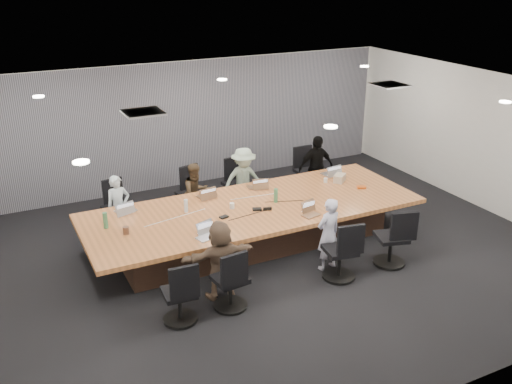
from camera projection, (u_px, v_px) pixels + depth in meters
name	position (u px, v px, depth m)	size (l,w,h in m)	color
floor	(266.00, 255.00, 9.99)	(10.00, 8.00, 0.00)	black
ceiling	(267.00, 97.00, 8.94)	(10.00, 8.00, 0.00)	white
wall_back	(185.00, 124.00, 12.78)	(10.00, 2.80, 0.00)	beige
wall_front	(437.00, 299.00, 6.14)	(10.00, 2.80, 0.00)	beige
wall_right	(486.00, 141.00, 11.52)	(8.00, 2.80, 0.00)	beige
curtain	(186.00, 125.00, 12.72)	(9.80, 0.04, 2.80)	slate
conference_table	(254.00, 224.00, 10.25)	(6.00, 2.20, 0.74)	#3B261B
chair_0	(115.00, 212.00, 10.81)	(0.49, 0.49, 0.73)	black
chair_1	(190.00, 197.00, 11.43)	(0.53, 0.53, 0.79)	black
chair_2	(237.00, 188.00, 11.84)	(0.56, 0.56, 0.83)	black
chair_3	(307.00, 175.00, 12.54)	(0.56, 0.56, 0.84)	black
chair_4	(179.00, 297.00, 8.02)	(0.52, 0.52, 0.77)	black
chair_5	(230.00, 284.00, 8.34)	(0.53, 0.53, 0.79)	black
chair_6	(340.00, 255.00, 9.12)	(0.56, 0.56, 0.84)	black
chair_7	(391.00, 242.00, 9.55)	(0.57, 0.57, 0.84)	black
person_0	(119.00, 207.00, 10.43)	(0.44, 0.29, 1.21)	silver
laptop_0	(126.00, 211.00, 9.92)	(0.34, 0.24, 0.02)	#B2B2B7
person_1	(196.00, 193.00, 11.06)	(0.59, 0.46, 1.21)	#423322
laptop_1	(206.00, 196.00, 10.55)	(0.34, 0.23, 0.02)	#8C6647
person_2	(244.00, 181.00, 11.45)	(0.89, 0.51, 1.37)	gray
laptop_2	(256.00, 187.00, 10.97)	(0.32, 0.22, 0.02)	#8C6647
person_3	(316.00, 168.00, 12.15)	(0.82, 0.34, 1.40)	black
laptop_3	(330.00, 173.00, 11.67)	(0.36, 0.24, 0.02)	#B2B2B7
person_5	(220.00, 260.00, 8.54)	(1.16, 0.37, 1.25)	brown
laptop_5	(206.00, 238.00, 8.95)	(0.30, 0.21, 0.02)	#B2B2B7
person_6	(328.00, 234.00, 9.34)	(0.46, 0.30, 1.26)	#B7B4CF
laptop_6	(311.00, 215.00, 9.75)	(0.29, 0.20, 0.02)	#8C6647
bottle_green_left	(105.00, 220.00, 9.25)	(0.08, 0.08, 0.27)	#418051
bottle_green_right	(276.00, 195.00, 10.25)	(0.07, 0.07, 0.26)	#418051
bottle_clear	(186.00, 206.00, 9.86)	(0.07, 0.07, 0.23)	silver
cup_white_far	(232.00, 206.00, 10.02)	(0.08, 0.08, 0.10)	white
cup_white_near	(326.00, 180.00, 11.21)	(0.07, 0.07, 0.09)	white
mug_brown	(126.00, 230.00, 9.07)	(0.10, 0.10, 0.12)	brown
mic_left	(224.00, 217.00, 9.67)	(0.14, 0.10, 0.03)	black
mic_right	(257.00, 209.00, 9.97)	(0.16, 0.11, 0.03)	black
stapler	(267.00, 209.00, 9.95)	(0.15, 0.04, 0.06)	black
canvas_bag	(340.00, 178.00, 11.23)	(0.28, 0.17, 0.15)	#C0AB8C
snack_packet	(361.00, 187.00, 10.93)	(0.17, 0.11, 0.04)	#C24A11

